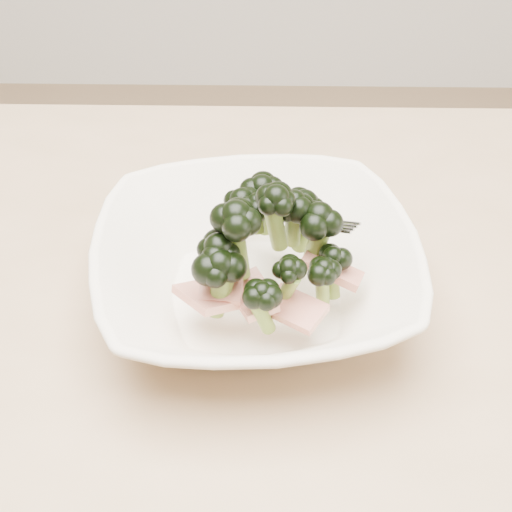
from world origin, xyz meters
TOP-DOWN VIEW (x-y plane):
  - dining_table at (0.00, 0.00)m, footprint 1.20×0.80m
  - broccoli_dish at (0.08, 0.03)m, footprint 0.31×0.31m

SIDE VIEW (x-z plane):
  - dining_table at x=0.00m, z-range 0.28..1.03m
  - broccoli_dish at x=0.08m, z-range 0.73..0.85m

